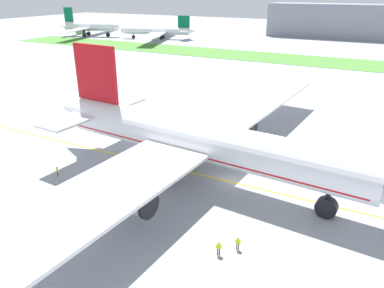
{
  "coord_description": "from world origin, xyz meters",
  "views": [
    {
      "loc": [
        16.6,
        -45.21,
        25.91
      ],
      "look_at": [
        -7.55,
        1.21,
        3.89
      ],
      "focal_mm": 34.75,
      "sensor_mm": 36.0,
      "label": 1
    }
  ],
  "objects": [
    {
      "name": "grass_median_strip",
      "position": [
        0.0,
        103.98,
        0.05
      ],
      "size": [
        320.0,
        24.0,
        0.1
      ],
      "primitive_type": "cube",
      "color": "#4C8438",
      "rests_on": "ground"
    },
    {
      "name": "apron_taxi_line",
      "position": [
        0.0,
        -0.57,
        0.0
      ],
      "size": [
        280.0,
        0.36,
        0.01
      ],
      "primitive_type": "cube",
      "color": "yellow",
      "rests_on": "ground"
    },
    {
      "name": "parked_airliner_far_centre",
      "position": [
        -97.02,
        133.17,
        4.21
      ],
      "size": [
        40.82,
        66.98,
        12.41
      ],
      "color": "white",
      "rests_on": "ground"
    },
    {
      "name": "ground_plane",
      "position": [
        0.0,
        0.0,
        0.0
      ],
      "size": [
        600.0,
        600.0,
        0.0
      ],
      "primitive_type": "plane",
      "color": "#9399A0",
      "rests_on": "ground"
    },
    {
      "name": "ground_crew_wingwalker_starboard",
      "position": [
        -23.86,
        -10.83,
        0.96
      ],
      "size": [
        0.46,
        0.45,
        1.58
      ],
      "color": "black",
      "rests_on": "ground"
    },
    {
      "name": "airliner_foreground",
      "position": [
        -5.17,
        -1.97,
        6.09
      ],
      "size": [
        56.25,
        89.78,
        17.94
      ],
      "color": "white",
      "rests_on": "ground"
    },
    {
      "name": "ground_crew_marshaller_front",
      "position": [
        6.02,
        -14.27,
        0.94
      ],
      "size": [
        0.51,
        0.37,
        1.55
      ],
      "color": "black",
      "rests_on": "ground"
    },
    {
      "name": "parked_airliner_far_left",
      "position": [
        -139.27,
        125.19,
        5.35
      ],
      "size": [
        37.58,
        57.97,
        15.81
      ],
      "color": "white",
      "rests_on": "ground"
    },
    {
      "name": "ground_crew_wingwalker_port",
      "position": [
        4.54,
        -16.01,
        1.01
      ],
      "size": [
        0.54,
        0.41,
        1.67
      ],
      "color": "black",
      "rests_on": "ground"
    }
  ]
}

